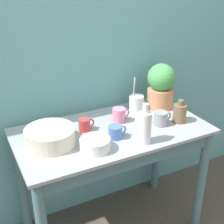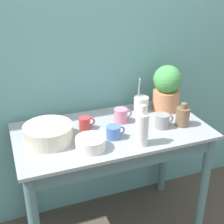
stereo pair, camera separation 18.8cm
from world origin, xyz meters
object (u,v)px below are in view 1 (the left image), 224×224
(bowl_wash_large, at_px, (50,137))
(bottle_short, at_px, (180,113))
(mug_pink, at_px, (119,115))
(mug_blue, at_px, (116,132))
(bottle_tall, at_px, (145,127))
(bowl_small_enamel_white, at_px, (95,144))
(utensil_cup, at_px, (136,102))
(mug_grey, at_px, (161,118))
(potted_plant, at_px, (161,86))
(mug_red, at_px, (85,125))

(bowl_wash_large, xyz_separation_m, bottle_short, (0.83, -0.11, 0.01))
(mug_pink, distance_m, mug_blue, 0.22)
(bottle_tall, distance_m, bowl_small_enamel_white, 0.30)
(bottle_tall, xyz_separation_m, mug_blue, (-0.12, 0.12, -0.06))
(bowl_wash_large, relative_size, utensil_cup, 1.20)
(utensil_cup, bearing_deg, bowl_small_enamel_white, -143.37)
(bowl_wash_large, xyz_separation_m, mug_grey, (0.70, -0.09, -0.01))
(bowl_wash_large, xyz_separation_m, mug_pink, (0.48, 0.08, -0.00))
(bottle_short, bearing_deg, potted_plant, 84.77)
(bowl_wash_large, bearing_deg, bottle_tall, -24.93)
(bottle_short, height_order, mug_grey, bottle_short)
(bowl_small_enamel_white, bearing_deg, utensil_cup, 36.63)
(potted_plant, height_order, bottle_tall, potted_plant)
(mug_grey, bearing_deg, mug_red, 161.69)
(bowl_small_enamel_white, bearing_deg, mug_pink, 40.85)
(mug_pink, bearing_deg, mug_blue, -123.77)
(mug_red, distance_m, mug_blue, 0.21)
(potted_plant, relative_size, bottle_short, 2.10)
(bowl_wash_large, distance_m, bowl_small_enamel_white, 0.26)
(mug_blue, relative_size, bowl_small_enamel_white, 0.67)
(potted_plant, xyz_separation_m, mug_grey, (-0.15, -0.23, -0.12))
(mug_grey, xyz_separation_m, mug_pink, (-0.21, 0.16, 0.00))
(mug_red, xyz_separation_m, utensil_cup, (0.44, 0.12, 0.01))
(bowl_wash_large, distance_m, mug_pink, 0.49)
(mug_grey, relative_size, mug_pink, 1.00)
(mug_red, distance_m, utensil_cup, 0.46)
(bowl_wash_large, distance_m, utensil_cup, 0.70)
(mug_red, bearing_deg, mug_pink, 2.44)
(bowl_wash_large, distance_m, mug_red, 0.25)
(potted_plant, distance_m, mug_blue, 0.56)
(bottle_tall, bearing_deg, potted_plant, 45.45)
(bowl_wash_large, height_order, bottle_tall, bottle_tall)
(mug_red, distance_m, mug_pink, 0.25)
(mug_red, height_order, utensil_cup, utensil_cup)
(mug_blue, distance_m, utensil_cup, 0.43)
(bottle_tall, bearing_deg, mug_red, 130.28)
(mug_grey, height_order, mug_pink, mug_pink)
(bowl_wash_large, height_order, bottle_short, bottle_short)
(bottle_tall, height_order, mug_pink, bottle_tall)
(bottle_short, distance_m, utensil_cup, 0.33)
(bottle_tall, distance_m, bottle_short, 0.37)
(bowl_wash_large, xyz_separation_m, mug_blue, (0.36, -0.10, -0.01))
(bottle_tall, bearing_deg, bottle_short, 19.19)
(bowl_wash_large, height_order, mug_red, bowl_wash_large)
(bowl_wash_large, relative_size, bowl_small_enamel_white, 1.68)
(mug_pink, relative_size, utensil_cup, 0.51)
(potted_plant, bearing_deg, bottle_short, -95.23)
(mug_red, relative_size, bowl_small_enamel_white, 0.60)
(potted_plant, relative_size, bowl_small_enamel_white, 1.88)
(mug_grey, relative_size, mug_blue, 1.07)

